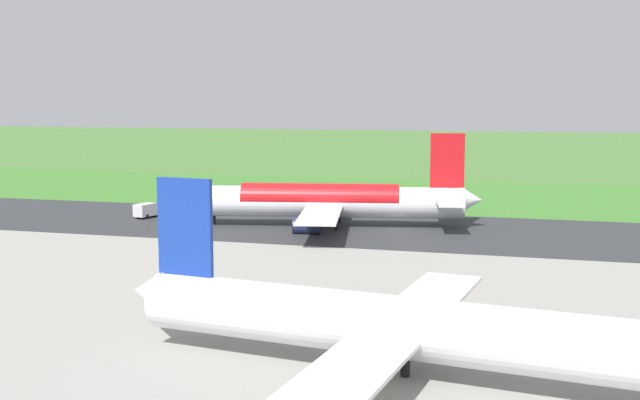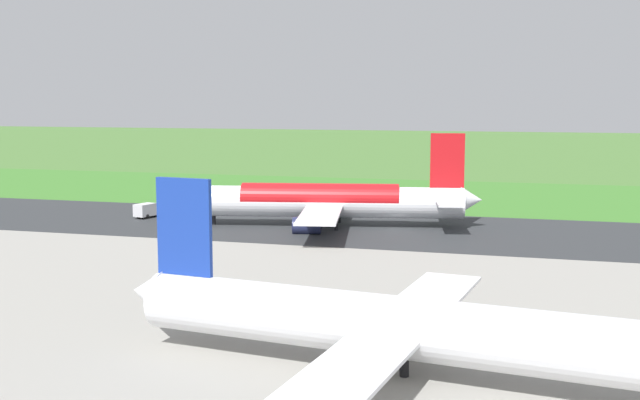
% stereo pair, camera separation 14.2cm
% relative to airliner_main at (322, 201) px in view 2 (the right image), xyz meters
% --- Properties ---
extents(ground_plane, '(800.00, 800.00, 0.00)m').
position_rel_airliner_main_xyz_m(ground_plane, '(-12.82, 0.07, -4.35)').
color(ground_plane, '#477233').
extents(runway_asphalt, '(600.00, 35.70, 0.06)m').
position_rel_airliner_main_xyz_m(runway_asphalt, '(-12.82, 0.07, -4.32)').
color(runway_asphalt, '#2D3033').
rests_on(runway_asphalt, ground).
extents(apron_concrete, '(440.00, 110.00, 0.05)m').
position_rel_airliner_main_xyz_m(apron_concrete, '(-12.82, 66.54, -4.33)').
color(apron_concrete, gray).
rests_on(apron_concrete, ground).
extents(grass_verge_foreground, '(600.00, 80.00, 0.04)m').
position_rel_airliner_main_xyz_m(grass_verge_foreground, '(-12.82, -39.49, -4.33)').
color(grass_verge_foreground, '#3C782B').
rests_on(grass_verge_foreground, ground).
extents(airliner_main, '(53.86, 44.34, 15.88)m').
position_rel_airliner_main_xyz_m(airliner_main, '(0.00, 0.00, 0.00)').
color(airliner_main, white).
rests_on(airliner_main, ground).
extents(airliner_parked_mid, '(50.48, 41.43, 14.74)m').
position_rel_airliner_main_xyz_m(airliner_parked_mid, '(-24.83, 67.42, -0.33)').
color(airliner_parked_mid, white).
rests_on(airliner_parked_mid, ground).
extents(service_truck_fuel, '(3.66, 6.18, 2.65)m').
position_rel_airliner_main_xyz_m(service_truck_fuel, '(33.00, -0.71, -2.95)').
color(service_truck_fuel, silver).
rests_on(service_truck_fuel, ground).
extents(no_stopping_sign, '(0.60, 0.10, 2.55)m').
position_rel_airliner_main_xyz_m(no_stopping_sign, '(9.56, -36.32, -2.83)').
color(no_stopping_sign, slate).
rests_on(no_stopping_sign, ground).
extents(traffic_cone_orange, '(0.40, 0.40, 0.55)m').
position_rel_airliner_main_xyz_m(traffic_cone_orange, '(13.44, -39.03, -4.08)').
color(traffic_cone_orange, orange).
rests_on(traffic_cone_orange, ground).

